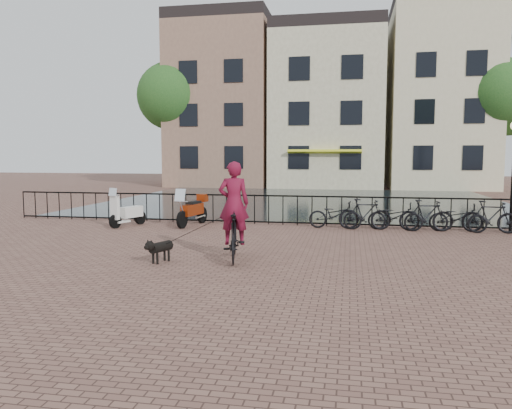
% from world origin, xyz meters
% --- Properties ---
extents(ground, '(100.00, 100.00, 0.00)m').
position_xyz_m(ground, '(0.00, 0.00, 0.00)').
color(ground, brown).
rests_on(ground, ground).
extents(canal_water, '(20.00, 20.00, 0.00)m').
position_xyz_m(canal_water, '(0.00, 17.30, 0.00)').
color(canal_water, black).
rests_on(canal_water, ground).
extents(railing, '(20.00, 0.05, 1.02)m').
position_xyz_m(railing, '(0.00, 8.00, 0.50)').
color(railing, black).
rests_on(railing, ground).
extents(canal_house_left, '(7.50, 9.00, 12.80)m').
position_xyz_m(canal_house_left, '(-7.50, 30.00, 6.40)').
color(canal_house_left, '#855F4D').
rests_on(canal_house_left, ground).
extents(canal_house_mid, '(8.00, 9.50, 11.80)m').
position_xyz_m(canal_house_mid, '(0.50, 30.00, 5.90)').
color(canal_house_mid, '#BDB38F').
rests_on(canal_house_mid, ground).
extents(canal_house_right, '(7.00, 9.00, 13.30)m').
position_xyz_m(canal_house_right, '(8.50, 30.00, 6.65)').
color(canal_house_right, beige).
rests_on(canal_house_right, ground).
extents(tree_far_left, '(5.04, 5.04, 9.27)m').
position_xyz_m(tree_far_left, '(-11.00, 27.00, 6.73)').
color(tree_far_left, black).
rests_on(tree_far_left, ground).
extents(tree_far_right, '(4.76, 4.76, 8.76)m').
position_xyz_m(tree_far_right, '(12.00, 27.00, 6.35)').
color(tree_far_right, black).
rests_on(tree_far_right, ground).
extents(cyclist, '(0.93, 2.01, 2.65)m').
position_xyz_m(cyclist, '(-0.33, 2.04, 1.01)').
color(cyclist, black).
rests_on(cyclist, ground).
extents(dog, '(0.55, 0.87, 0.56)m').
position_xyz_m(dog, '(-1.90, 1.50, 0.28)').
color(dog, black).
rests_on(dog, ground).
extents(motorcycle, '(0.78, 1.92, 1.34)m').
position_xyz_m(motorcycle, '(-3.01, 7.21, 0.67)').
color(motorcycle, maroon).
rests_on(motorcycle, ground).
extents(scooter, '(0.90, 1.52, 1.36)m').
position_xyz_m(scooter, '(-5.11, 6.67, 0.68)').
color(scooter, white).
rests_on(scooter, ground).
extents(parked_bike_0, '(1.77, 0.78, 0.90)m').
position_xyz_m(parked_bike_0, '(1.80, 7.40, 0.45)').
color(parked_bike_0, black).
rests_on(parked_bike_0, ground).
extents(parked_bike_1, '(1.69, 0.57, 1.00)m').
position_xyz_m(parked_bike_1, '(2.75, 7.40, 0.50)').
color(parked_bike_1, black).
rests_on(parked_bike_1, ground).
extents(parked_bike_2, '(1.79, 0.85, 0.90)m').
position_xyz_m(parked_bike_2, '(3.70, 7.40, 0.45)').
color(parked_bike_2, black).
rests_on(parked_bike_2, ground).
extents(parked_bike_3, '(1.68, 0.54, 1.00)m').
position_xyz_m(parked_bike_3, '(4.65, 7.40, 0.50)').
color(parked_bike_3, black).
rests_on(parked_bike_3, ground).
extents(parked_bike_4, '(1.79, 0.87, 0.90)m').
position_xyz_m(parked_bike_4, '(5.60, 7.40, 0.45)').
color(parked_bike_4, black).
rests_on(parked_bike_4, ground).
extents(parked_bike_5, '(1.72, 0.71, 1.00)m').
position_xyz_m(parked_bike_5, '(6.55, 7.40, 0.50)').
color(parked_bike_5, black).
rests_on(parked_bike_5, ground).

